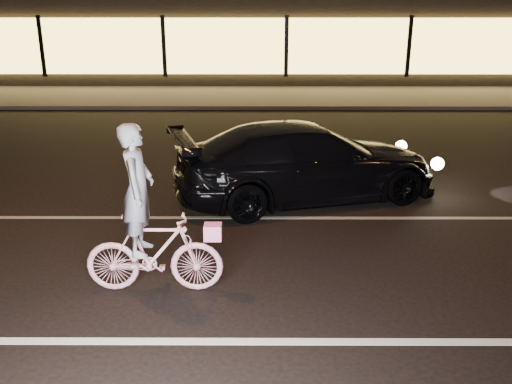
{
  "coord_description": "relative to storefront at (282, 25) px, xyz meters",
  "views": [
    {
      "loc": [
        -1.03,
        -6.66,
        3.51
      ],
      "look_at": [
        -1.06,
        0.6,
        0.95
      ],
      "focal_mm": 40.0,
      "sensor_mm": 36.0,
      "label": 1
    }
  ],
  "objects": [
    {
      "name": "sidewalk",
      "position": [
        0.0,
        -5.97,
        -2.09
      ],
      "size": [
        30.0,
        4.0,
        0.12
      ],
      "primitive_type": "cube",
      "color": "#383533",
      "rests_on": "ground"
    },
    {
      "name": "storefront",
      "position": [
        0.0,
        0.0,
        0.0
      ],
      "size": [
        25.4,
        8.42,
        4.2
      ],
      "color": "black",
      "rests_on": "ground"
    },
    {
      "name": "cyclist",
      "position": [
        -2.33,
        -19.36,
        -1.4
      ],
      "size": [
        1.68,
        0.58,
        2.12
      ],
      "rotation": [
        0.0,
        0.0,
        1.57
      ],
      "color": "#DD4577",
      "rests_on": "ground"
    },
    {
      "name": "lane_stripe_far",
      "position": [
        0.0,
        -16.97,
        -2.14
      ],
      "size": [
        60.0,
        0.1,
        0.01
      ],
      "primitive_type": "cube",
      "color": "gray",
      "rests_on": "ground"
    },
    {
      "name": "ground",
      "position": [
        0.0,
        -18.97,
        -2.15
      ],
      "size": [
        90.0,
        90.0,
        0.0
      ],
      "primitive_type": "plane",
      "color": "black",
      "rests_on": "ground"
    },
    {
      "name": "sedan",
      "position": [
        -0.17,
        -15.99,
        -1.47
      ],
      "size": [
        5.04,
        3.19,
        1.36
      ],
      "rotation": [
        0.0,
        0.0,
        1.87
      ],
      "color": "black",
      "rests_on": "ground"
    },
    {
      "name": "lane_stripe_near",
      "position": [
        0.0,
        -20.47,
        -2.14
      ],
      "size": [
        60.0,
        0.12,
        0.01
      ],
      "primitive_type": "cube",
      "color": "silver",
      "rests_on": "ground"
    }
  ]
}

